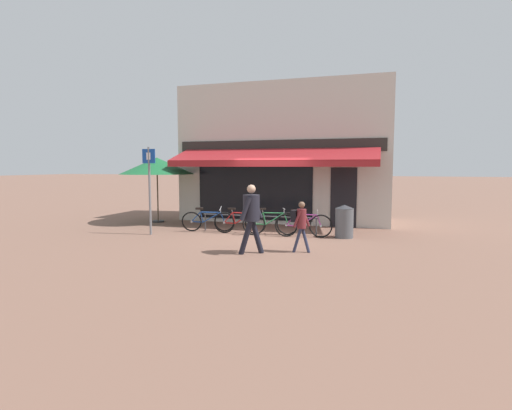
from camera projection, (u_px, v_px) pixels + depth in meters
name	position (u px, v px, depth m)	size (l,w,h in m)	color
ground_plane	(261.00, 236.00, 12.28)	(160.00, 160.00, 0.00)	brown
shop_front	(286.00, 154.00, 15.97)	(8.06, 4.56, 5.25)	beige
bike_rack_rail	(258.00, 218.00, 12.82)	(3.83, 0.04, 0.57)	#47494F
bicycle_blue	(208.00, 221.00, 13.11)	(1.72, 0.62, 0.83)	black
bicycle_red	(240.00, 222.00, 12.71)	(1.70, 0.52, 0.82)	black
bicycle_green	(271.00, 223.00, 12.46)	(1.69, 0.74, 0.85)	black
bicycle_purple	(303.00, 225.00, 12.09)	(1.74, 0.52, 0.84)	black
pedestrian_adult	(251.00, 212.00, 9.73)	(0.58, 0.72, 1.72)	black
pedestrian_child	(300.00, 220.00, 9.90)	(0.49, 0.32, 1.29)	#282D47
litter_bin	(344.00, 221.00, 11.99)	(0.55, 0.55, 0.99)	#515459
parking_sign	(149.00, 182.00, 12.41)	(0.44, 0.07, 2.74)	slate
cafe_parasol	(157.00, 166.00, 15.17)	(2.80, 2.80, 2.48)	#4C3D2D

